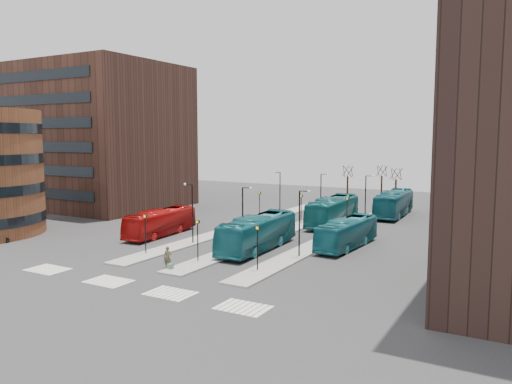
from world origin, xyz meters
The scene contains 21 objects.
ground centered at (0.00, 0.00, 0.00)m, with size 160.00×160.00×0.00m, color #2C2C2E.
island_left centered at (-4.00, 30.00, 0.07)m, with size 2.50×45.00×0.15m, color gray.
island_mid centered at (2.00, 30.00, 0.07)m, with size 2.50×45.00×0.15m, color gray.
island_right centered at (8.00, 30.00, 0.07)m, with size 2.50×45.00×0.15m, color gray.
suitcase centered at (1.13, 8.78, 0.27)m, with size 0.43×0.34×0.54m, color navy.
red_bus centered at (-9.20, 19.84, 1.48)m, with size 2.49×10.66×2.97m, color #A30D0C.
teal_bus_a centered at (3.76, 18.96, 1.71)m, with size 2.87×12.26×3.42m, color #145C67.
teal_bus_b centered at (5.18, 35.68, 1.77)m, with size 2.98×12.72×3.54m, color #125A5E.
teal_bus_c centered at (11.01, 24.20, 1.47)m, with size 2.47×10.57×2.95m, color #166471.
teal_bus_d centered at (10.11, 46.43, 1.78)m, with size 2.98×12.76×3.55m, color #145564.
traveller centered at (0.50, 9.22, 0.92)m, with size 0.67×0.44×1.85m, color #4E4A2F.
commuter_a centered at (-8.03, 16.04, 0.76)m, with size 0.74×0.58×1.53m, color black.
commuter_b centered at (3.76, 16.36, 0.92)m, with size 1.08×0.45×1.84m, color black.
commuter_c centered at (3.73, 15.63, 0.90)m, with size 1.16×0.67×1.80m, color black.
bicycle_mid centered at (-21.00, 8.63, 0.45)m, with size 0.42×1.50×0.90m, color gray.
bicycle_far centered at (-21.00, 8.72, 0.41)m, with size 0.54×1.55×0.82m, color gray.
crosswalk_stripes centered at (1.75, 4.00, 0.01)m, with size 22.35×2.40×0.01m.
office_block centered at (-34.00, 33.98, 11.00)m, with size 25.00×20.12×22.00m.
sign_poles centered at (1.60, 23.00, 2.41)m, with size 12.45×22.12×3.65m.
lamp_posts centered at (2.64, 28.00, 3.58)m, with size 14.04×20.24×6.12m.
bare_trees centered at (2.67, 62.67, 2.72)m, with size 10.97×8.14×5.90m.
Camera 1 is at (27.08, -22.84, 11.02)m, focal length 35.00 mm.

